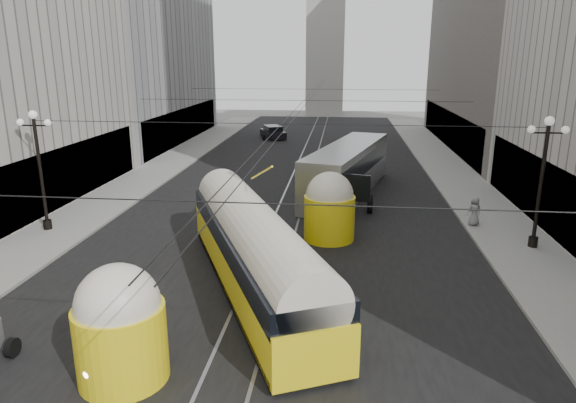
# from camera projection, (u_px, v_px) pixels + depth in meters

# --- Properties ---
(road) EXTENTS (20.00, 85.00, 0.02)m
(road) POSITION_uv_depth(u_px,v_px,m) (301.00, 177.00, 40.43)
(road) COLOR black
(road) RESTS_ON ground
(sidewalk_left) EXTENTS (4.00, 72.00, 0.15)m
(sidewalk_left) POSITION_uv_depth(u_px,v_px,m) (168.00, 164.00, 44.99)
(sidewalk_left) COLOR gray
(sidewalk_left) RESTS_ON ground
(sidewalk_right) EXTENTS (4.00, 72.00, 0.15)m
(sidewalk_right) POSITION_uv_depth(u_px,v_px,m) (449.00, 170.00, 42.53)
(sidewalk_right) COLOR gray
(sidewalk_right) RESTS_ON ground
(rail_left) EXTENTS (0.12, 85.00, 0.04)m
(rail_left) POSITION_uv_depth(u_px,v_px,m) (292.00, 177.00, 40.51)
(rail_left) COLOR gray
(rail_left) RESTS_ON ground
(rail_right) EXTENTS (0.12, 85.00, 0.04)m
(rail_right) POSITION_uv_depth(u_px,v_px,m) (311.00, 177.00, 40.36)
(rail_right) COLOR gray
(rail_right) RESTS_ON ground
(building_left_far) EXTENTS (12.60, 28.60, 28.60)m
(building_left_far) POSITION_uv_depth(u_px,v_px,m) (123.00, 5.00, 53.42)
(building_left_far) COLOR #999999
(building_left_far) RESTS_ON ground
(distant_tower) EXTENTS (6.00, 6.00, 31.36)m
(distant_tower) POSITION_uv_depth(u_px,v_px,m) (326.00, 19.00, 81.82)
(distant_tower) COLOR #B2AFA8
(distant_tower) RESTS_ON ground
(lamppost_left_mid) EXTENTS (1.86, 0.44, 6.37)m
(lamppost_left_mid) POSITION_uv_depth(u_px,v_px,m) (39.00, 164.00, 26.83)
(lamppost_left_mid) COLOR black
(lamppost_left_mid) RESTS_ON sidewalk_left
(lamppost_right_mid) EXTENTS (1.86, 0.44, 6.37)m
(lamppost_right_mid) POSITION_uv_depth(u_px,v_px,m) (542.00, 175.00, 24.25)
(lamppost_right_mid) COLOR black
(lamppost_right_mid) RESTS_ON sidewalk_right
(catenary) EXTENTS (25.00, 72.00, 0.23)m
(catenary) POSITION_uv_depth(u_px,v_px,m) (302.00, 103.00, 37.86)
(catenary) COLOR black
(catenary) RESTS_ON ground
(streetcar) EXTENTS (8.24, 15.27, 3.62)m
(streetcar) POSITION_uv_depth(u_px,v_px,m) (254.00, 249.00, 20.44)
(streetcar) COLOR yellow
(streetcar) RESTS_ON ground
(city_bus) EXTENTS (6.11, 13.63, 3.35)m
(city_bus) POSITION_uv_depth(u_px,v_px,m) (347.00, 168.00, 35.10)
(city_bus) COLOR #A0A4A5
(city_bus) RESTS_ON ground
(sedan_white_far) EXTENTS (2.77, 4.31, 1.26)m
(sedan_white_far) POSITION_uv_depth(u_px,v_px,m) (355.00, 153.00, 47.48)
(sedan_white_far) COLOR silver
(sedan_white_far) RESTS_ON ground
(sedan_dark_far) EXTENTS (3.64, 4.98, 1.46)m
(sedan_dark_far) POSITION_uv_depth(u_px,v_px,m) (273.00, 133.00, 59.65)
(sedan_dark_far) COLOR black
(sedan_dark_far) RESTS_ON ground
(pedestrian_sidewalk_right) EXTENTS (0.91, 0.72, 1.63)m
(pedestrian_sidewalk_right) POSITION_uv_depth(u_px,v_px,m) (474.00, 211.00, 28.23)
(pedestrian_sidewalk_right) COLOR gray
(pedestrian_sidewalk_right) RESTS_ON sidewalk_right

